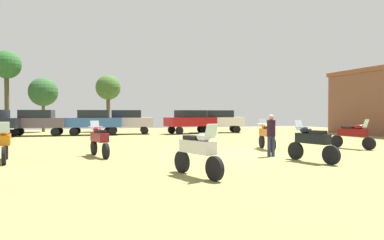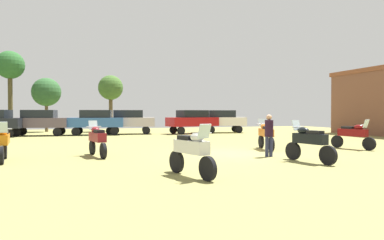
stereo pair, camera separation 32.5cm
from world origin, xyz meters
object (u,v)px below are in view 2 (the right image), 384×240
(motorcycle_1, at_px, (266,134))
(person_2, at_px, (269,132))
(motorcycle_4, at_px, (353,134))
(car_5, at_px, (221,120))
(tree_5, at_px, (111,88))
(motorcycle_7, at_px, (192,151))
(tree_1, at_px, (46,92))
(tree_2, at_px, (10,67))
(motorcycle_6, at_px, (97,139))
(motorcycle_5, at_px, (309,142))
(car_2, at_px, (96,120))
(car_4, at_px, (128,120))
(car_6, at_px, (40,121))
(car_1, at_px, (192,120))
(motorcycle_2, at_px, (3,142))

(motorcycle_1, relative_size, person_2, 1.30)
(motorcycle_1, bearing_deg, motorcycle_4, -2.11)
(car_5, relative_size, person_2, 2.68)
(person_2, xyz_separation_m, tree_5, (-4.60, 21.37, 3.11))
(motorcycle_7, height_order, tree_1, tree_1)
(tree_2, bearing_deg, motorcycle_6, -70.98)
(motorcycle_6, height_order, tree_5, tree_5)
(motorcycle_5, bearing_deg, motorcycle_4, 19.93)
(car_2, height_order, person_2, car_2)
(motorcycle_4, height_order, car_4, car_4)
(motorcycle_5, xyz_separation_m, tree_5, (-5.16, 23.19, 3.37))
(motorcycle_5, xyz_separation_m, car_6, (-10.93, 18.59, 0.43))
(motorcycle_5, height_order, car_2, car_2)
(motorcycle_6, bearing_deg, motorcycle_1, -11.69)
(car_2, bearing_deg, motorcycle_7, -166.22)
(motorcycle_5, height_order, car_5, car_5)
(car_1, bearing_deg, tree_1, 49.38)
(tree_2, distance_m, tree_5, 8.79)
(motorcycle_4, relative_size, car_4, 0.49)
(motorcycle_5, height_order, tree_2, tree_2)
(car_2, distance_m, car_5, 10.80)
(tree_1, bearing_deg, tree_5, -11.15)
(car_4, relative_size, car_6, 1.00)
(motorcycle_7, relative_size, tree_1, 0.42)
(car_6, distance_m, person_2, 19.71)
(motorcycle_6, xyz_separation_m, car_5, (11.27, 14.06, 0.46))
(motorcycle_4, bearing_deg, motorcycle_2, -19.00)
(motorcycle_5, xyz_separation_m, motorcycle_6, (-7.17, 4.02, -0.03))
(person_2, relative_size, tree_5, 0.32)
(motorcycle_2, distance_m, car_4, 16.34)
(car_1, distance_m, car_2, 7.96)
(motorcycle_5, height_order, motorcycle_6, motorcycle_5)
(motorcycle_5, xyz_separation_m, car_4, (-4.07, 18.58, 0.43))
(car_5, relative_size, car_6, 1.01)
(motorcycle_1, distance_m, person_2, 2.78)
(person_2, bearing_deg, car_5, -95.90)
(motorcycle_1, xyz_separation_m, tree_5, (-5.87, 18.91, 3.38))
(car_5, bearing_deg, motorcycle_2, 146.46)
(car_6, xyz_separation_m, tree_1, (-0.02, 5.74, 2.52))
(car_1, height_order, car_4, same)
(car_4, height_order, person_2, car_4)
(car_5, bearing_deg, motorcycle_5, 178.82)
(car_5, distance_m, tree_5, 10.97)
(motorcycle_7, height_order, car_2, car_2)
(car_5, bearing_deg, person_2, 175.61)
(motorcycle_1, bearing_deg, tree_1, 132.69)
(motorcycle_6, distance_m, tree_5, 19.56)
(motorcycle_5, bearing_deg, person_2, 94.19)
(person_2, relative_size, tree_1, 0.34)
(car_4, bearing_deg, car_1, -92.37)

